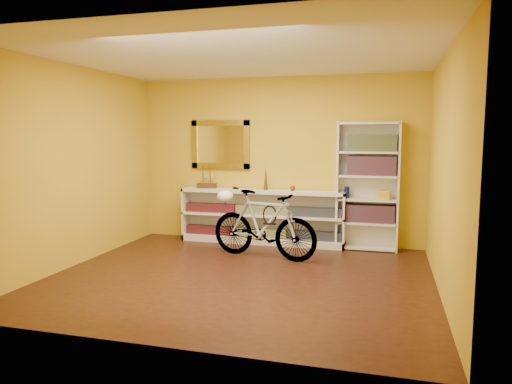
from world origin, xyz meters
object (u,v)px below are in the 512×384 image
(console_unit, at_px, (262,217))
(helmet, at_px, (225,196))
(bicycle, at_px, (264,224))
(bookcase, at_px, (368,186))

(console_unit, xyz_separation_m, helmet, (-0.34, -0.76, 0.41))
(bicycle, distance_m, helmet, 0.71)
(bookcase, relative_size, bicycle, 1.18)
(console_unit, relative_size, bicycle, 1.62)
(console_unit, distance_m, helmet, 0.93)
(console_unit, xyz_separation_m, bicycle, (0.26, -0.88, 0.05))
(console_unit, distance_m, bicycle, 0.92)
(console_unit, height_order, bookcase, bookcase)
(console_unit, bearing_deg, bicycle, -73.73)
(helmet, bearing_deg, bicycle, -11.56)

